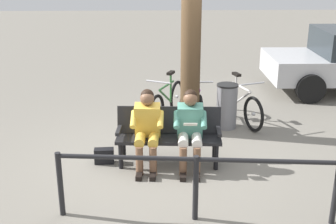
# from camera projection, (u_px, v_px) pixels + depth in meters

# --- Properties ---
(ground_plane) EXTENTS (40.00, 40.00, 0.00)m
(ground_plane) POSITION_uv_depth(u_px,v_px,m) (164.00, 159.00, 7.06)
(ground_plane) COLOR slate
(bench) EXTENTS (1.63, 0.57, 0.87)m
(bench) POSITION_uv_depth(u_px,v_px,m) (169.00, 132.00, 6.81)
(bench) COLOR black
(bench) RESTS_ON ground
(person_reading) EXTENTS (0.51, 0.78, 1.20)m
(person_reading) POSITION_uv_depth(u_px,v_px,m) (190.00, 126.00, 6.59)
(person_reading) COLOR #4C8C7A
(person_reading) RESTS_ON ground
(person_companion) EXTENTS (0.51, 0.78, 1.20)m
(person_companion) POSITION_uv_depth(u_px,v_px,m) (147.00, 126.00, 6.61)
(person_companion) COLOR gold
(person_companion) RESTS_ON ground
(handbag) EXTENTS (0.31, 0.16, 0.24)m
(handbag) POSITION_uv_depth(u_px,v_px,m) (104.00, 156.00, 6.89)
(handbag) COLOR black
(handbag) RESTS_ON ground
(tree_trunk) EXTENTS (0.35, 0.35, 3.05)m
(tree_trunk) POSITION_uv_depth(u_px,v_px,m) (191.00, 50.00, 7.66)
(tree_trunk) COLOR #4C3823
(tree_trunk) RESTS_ON ground
(litter_bin) EXTENTS (0.40, 0.40, 0.84)m
(litter_bin) POSITION_uv_depth(u_px,v_px,m) (227.00, 106.00, 8.22)
(litter_bin) COLOR slate
(litter_bin) RESTS_ON ground
(bicycle_orange) EXTENTS (0.66, 1.61, 0.94)m
(bicycle_orange) POSITION_uv_depth(u_px,v_px,m) (240.00, 104.00, 8.52)
(bicycle_orange) COLOR black
(bicycle_orange) RESTS_ON ground
(bicycle_red) EXTENTS (0.48, 1.68, 0.94)m
(bicycle_red) POSITION_uv_depth(u_px,v_px,m) (197.00, 102.00, 8.64)
(bicycle_red) COLOR black
(bicycle_red) RESTS_ON ground
(bicycle_silver) EXTENTS (0.78, 1.55, 0.94)m
(bicycle_silver) POSITION_uv_depth(u_px,v_px,m) (167.00, 102.00, 8.62)
(bicycle_silver) COLOR black
(bicycle_silver) RESTS_ON ground
(railing_fence) EXTENTS (3.37, 0.37, 0.85)m
(railing_fence) POSITION_uv_depth(u_px,v_px,m) (196.00, 175.00, 5.26)
(railing_fence) COLOR black
(railing_fence) RESTS_ON ground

